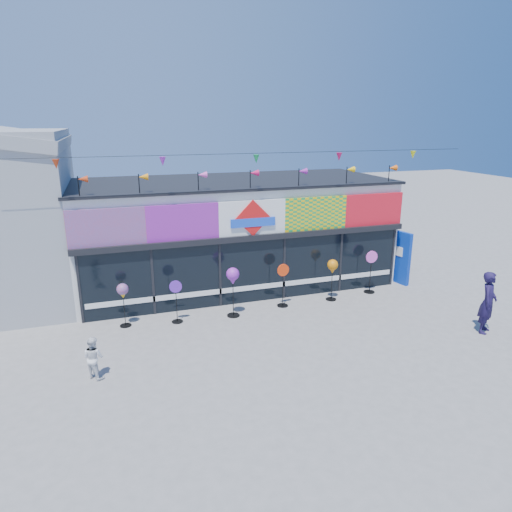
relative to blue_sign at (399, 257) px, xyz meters
name	(u,v)px	position (x,y,z in m)	size (l,w,h in m)	color
ground	(288,343)	(-6.22, -3.54, -1.06)	(80.00, 80.00, 0.00)	slate
kite_shop	(233,231)	(-6.22, 2.40, 0.98)	(16.00, 5.70, 5.31)	white
blue_sign	(399,257)	(0.00, 0.00, 0.00)	(0.38, 1.07, 2.12)	#0B34A8
spinner_0	(123,292)	(-10.72, -0.82, 0.09)	(0.36, 0.36, 1.44)	black
spinner_1	(176,300)	(-9.10, -1.04, -0.31)	(0.40, 0.36, 1.43)	black
spinner_2	(233,278)	(-7.23, -1.14, 0.30)	(0.43, 0.43, 1.70)	black
spinner_3	(283,284)	(-5.34, -0.86, -0.24)	(0.44, 0.40, 1.56)	black
spinner_4	(333,268)	(-3.43, -0.86, 0.17)	(0.39, 0.39, 1.54)	black
spinner_5	(371,271)	(-1.69, -0.64, -0.19)	(0.46, 0.42, 1.64)	black
adult_man	(488,302)	(-0.15, -4.74, -0.09)	(0.71, 0.47, 1.95)	#1A1137
child	(94,357)	(-11.61, -3.73, -0.50)	(0.54, 0.31, 1.12)	white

